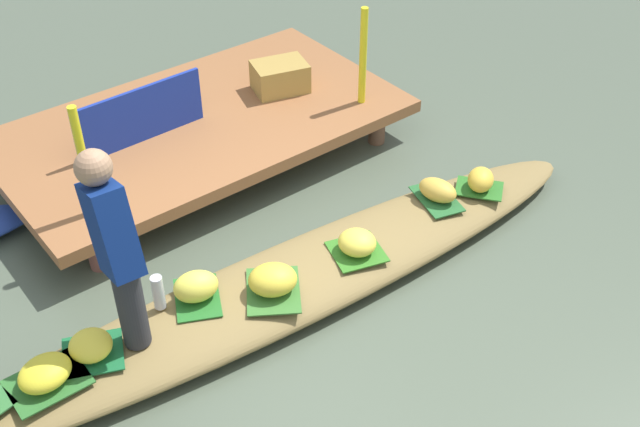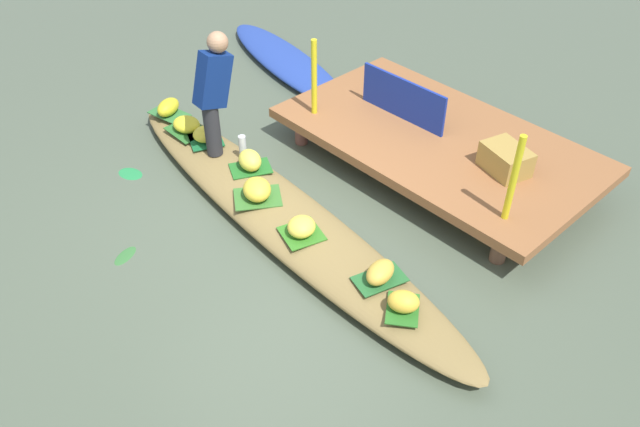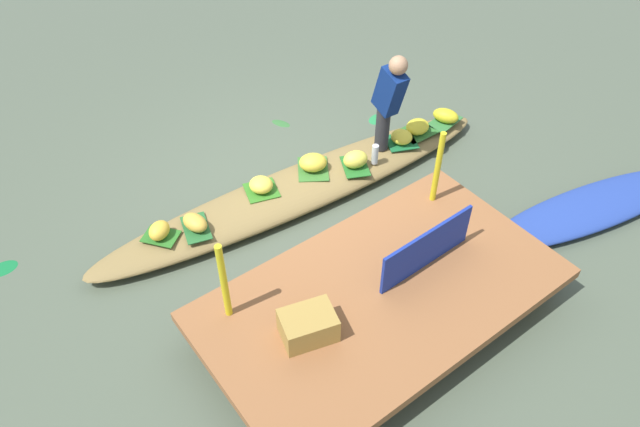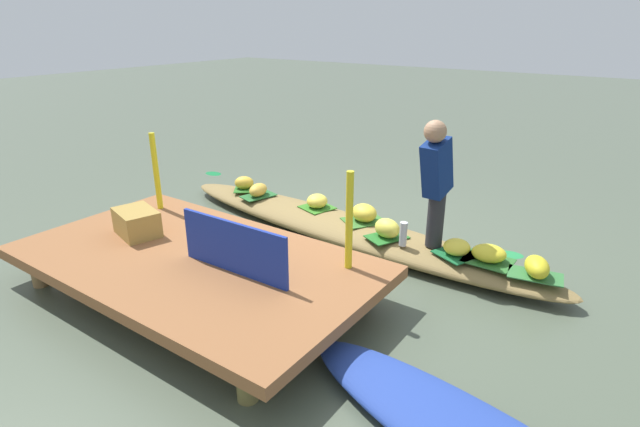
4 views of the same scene
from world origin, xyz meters
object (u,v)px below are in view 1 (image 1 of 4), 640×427
(vendor_boat, at_px, (292,283))
(banana_bunch_6, at_px, (91,345))
(banana_bunch_1, at_px, (196,286))
(banana_bunch_3, at_px, (481,180))
(banana_bunch_0, at_px, (438,190))
(produce_crate, at_px, (280,77))
(banana_bunch_4, at_px, (273,280))
(banana_bunch_2, at_px, (45,373))
(vendor_person, at_px, (115,244))
(banana_bunch_7, at_px, (357,242))
(market_banner, at_px, (140,115))
(water_bottle, at_px, (158,292))

(vendor_boat, relative_size, banana_bunch_6, 19.33)
(banana_bunch_1, relative_size, banana_bunch_3, 1.16)
(banana_bunch_0, relative_size, banana_bunch_3, 1.21)
(produce_crate, bearing_deg, banana_bunch_3, -77.39)
(banana_bunch_1, bearing_deg, banana_bunch_4, -30.61)
(banana_bunch_0, relative_size, produce_crate, 0.67)
(banana_bunch_2, distance_m, vendor_person, 0.83)
(banana_bunch_3, distance_m, banana_bunch_7, 1.17)
(banana_bunch_4, relative_size, vendor_person, 0.25)
(banana_bunch_3, bearing_deg, banana_bunch_6, 174.57)
(vendor_boat, bearing_deg, market_banner, 96.90)
(market_banner, bearing_deg, produce_crate, -2.09)
(vendor_boat, height_order, vendor_person, vendor_person)
(vendor_person, xyz_separation_m, water_bottle, (0.24, 0.11, -0.59))
(banana_bunch_0, relative_size, banana_bunch_7, 1.15)
(banana_bunch_0, height_order, banana_bunch_6, banana_bunch_0)
(banana_bunch_0, xyz_separation_m, banana_bunch_2, (-2.91, 0.14, -0.00))
(banana_bunch_0, bearing_deg, vendor_boat, 178.50)
(banana_bunch_0, bearing_deg, banana_bunch_4, -178.30)
(banana_bunch_2, relative_size, produce_crate, 0.69)
(banana_bunch_4, xyz_separation_m, produce_crate, (1.41, 1.84, 0.17))
(vendor_person, bearing_deg, banana_bunch_3, -5.88)
(vendor_boat, height_order, water_bottle, water_bottle)
(vendor_boat, height_order, banana_bunch_0, banana_bunch_0)
(banana_bunch_1, xyz_separation_m, banana_bunch_6, (-0.72, -0.02, -0.02))
(vendor_boat, height_order, banana_bunch_7, banana_bunch_7)
(banana_bunch_3, xyz_separation_m, market_banner, (-1.72, 1.92, 0.28))
(banana_bunch_4, bearing_deg, water_bottle, 152.77)
(banana_bunch_3, bearing_deg, banana_bunch_7, 179.01)
(banana_bunch_3, relative_size, banana_bunch_7, 0.94)
(banana_bunch_4, bearing_deg, banana_bunch_0, 1.70)
(banana_bunch_1, distance_m, banana_bunch_2, 1.01)
(banana_bunch_6, bearing_deg, produce_crate, 32.62)
(banana_bunch_2, height_order, banana_bunch_7, banana_bunch_7)
(banana_bunch_1, bearing_deg, produce_crate, 41.36)
(water_bottle, bearing_deg, banana_bunch_6, -168.42)
(produce_crate, bearing_deg, market_banner, 179.06)
(banana_bunch_4, height_order, produce_crate, produce_crate)
(vendor_boat, relative_size, vendor_person, 3.93)
(banana_bunch_0, bearing_deg, produce_crate, 92.86)
(banana_bunch_1, xyz_separation_m, water_bottle, (-0.22, 0.08, 0.02))
(banana_bunch_6, bearing_deg, banana_bunch_7, -8.31)
(banana_bunch_0, distance_m, vendor_person, 2.45)
(banana_bunch_4, distance_m, banana_bunch_7, 0.66)
(banana_bunch_3, xyz_separation_m, banana_bunch_7, (-1.17, 0.02, -0.00))
(banana_bunch_6, height_order, produce_crate, produce_crate)
(banana_bunch_7, xyz_separation_m, produce_crate, (0.75, 1.88, 0.19))
(banana_bunch_1, distance_m, banana_bunch_7, 1.10)
(banana_bunch_0, distance_m, banana_bunch_4, 1.50)
(banana_bunch_0, bearing_deg, market_banner, 127.24)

